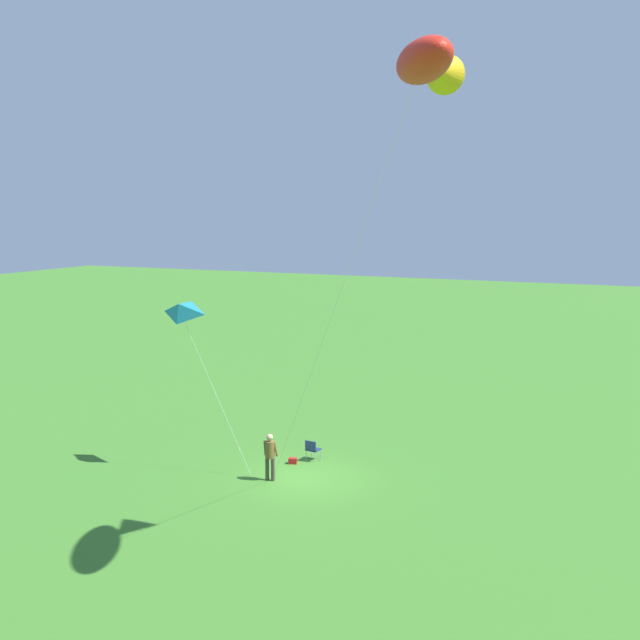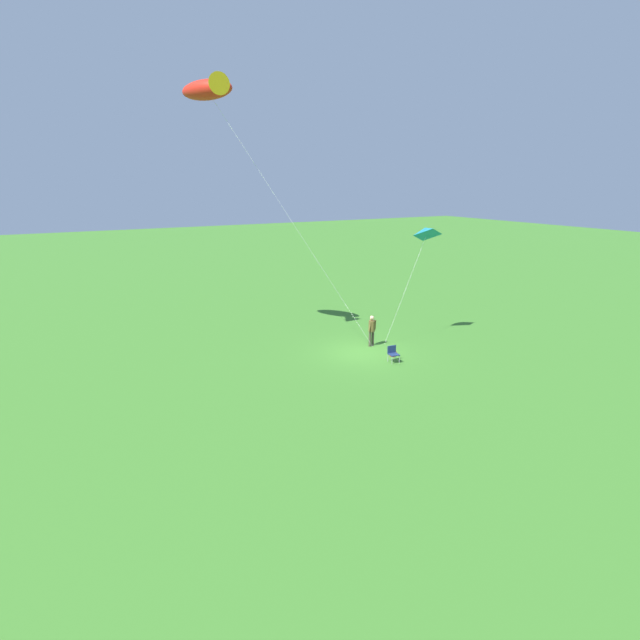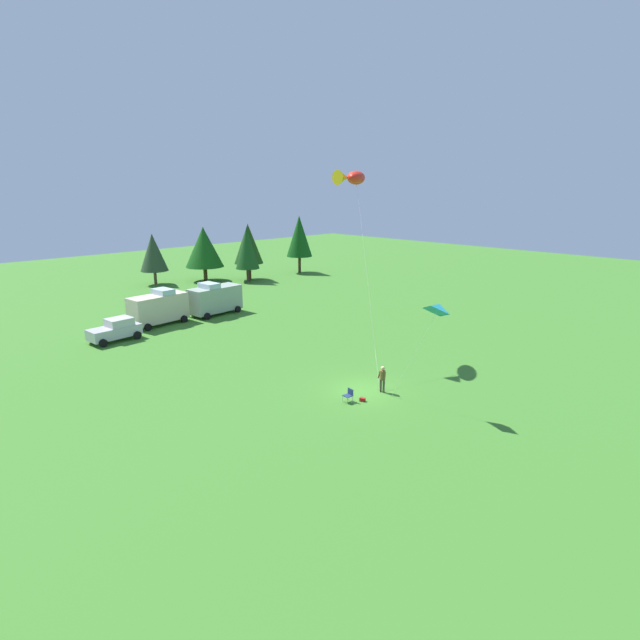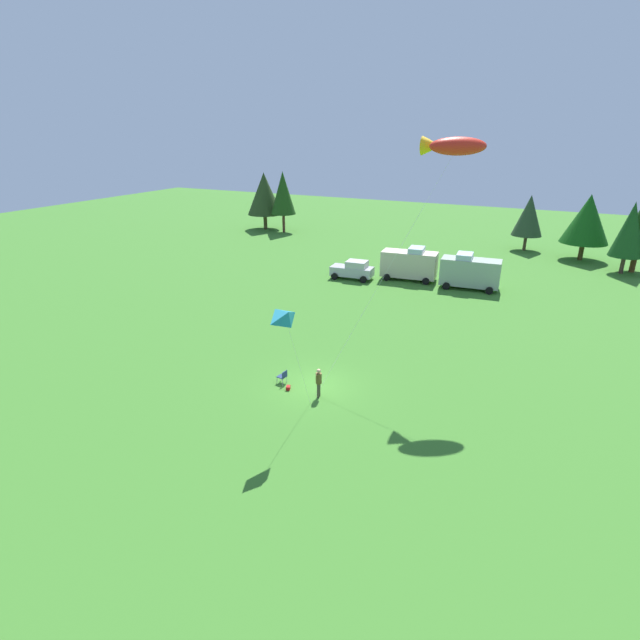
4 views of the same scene
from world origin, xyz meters
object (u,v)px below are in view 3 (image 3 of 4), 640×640
Objects in this scene: folding_chair at (349,394)px; person_kite_flyer at (382,377)px; backpack_on_grass at (362,399)px; van_camper_beige at (159,308)px; van_motorhome_grey at (215,299)px; car_silver_compact at (116,330)px; kite_delta_teal at (439,308)px; kite_large_fish at (353,178)px.

person_kite_flyer is at bearing 176.08° from folding_chair.
van_camper_beige is at bearing 90.71° from backpack_on_grass.
van_motorhome_grey is (6.33, 24.24, 1.16)m from folding_chair.
kite_delta_teal is at bearing -78.32° from car_silver_compact.
person_kite_flyer is 0.27× the size of kite_delta_teal.
person_kite_flyer is 14.92m from kite_large_fish.
van_camper_beige is 29.19m from kite_delta_teal.
car_silver_compact is 23.49m from kite_large_fish.
car_silver_compact is at bearing -81.97° from person_kite_flyer.
van_motorhome_grey is 0.40× the size of kite_large_fish.
van_camper_beige is 0.85× the size of kite_delta_teal.
folding_chair is 24.64m from van_camper_beige.
folding_chair is at bearing -138.42° from kite_large_fish.
kite_delta_teal is at bearing 131.56° from folding_chair.
kite_large_fish is (1.02, -17.73, 11.67)m from van_motorhome_grey.
person_kite_flyer is 0.13× the size of kite_large_fish.
backpack_on_grass is at bearing -94.78° from van_camper_beige.
van_camper_beige is at bearing -7.99° from van_motorhome_grey.
van_motorhome_grey reaches higher than backpack_on_grass.
person_kite_flyer is 0.31× the size of van_motorhome_grey.
van_motorhome_grey reaches higher than folding_chair.
van_camper_beige is (5.13, 2.24, 0.69)m from car_silver_compact.
folding_chair is at bearing -96.28° from van_camper_beige.
car_silver_compact is at bearing 127.42° from kite_large_fish.
kite_large_fish is at bearing -131.62° from folding_chair.
kite_delta_teal is (2.52, -28.73, 4.45)m from van_camper_beige.
van_camper_beige is (0.34, 24.61, 1.16)m from folding_chair.
folding_chair is 22.88m from car_silver_compact.
backpack_on_grass is 7.31m from kite_delta_teal.
backpack_on_grass is at bearing -8.57° from person_kite_flyer.
person_kite_flyer is 24.03m from car_silver_compact.
van_motorhome_grey is at bearing 93.28° from kite_large_fish.
kite_large_fish reaches higher than person_kite_flyer.
folding_chair is 0.06× the size of kite_large_fish.
kite_delta_teal is at bearing 78.62° from van_motorhome_grey.
kite_delta_teal reaches higher than person_kite_flyer.
person_kite_flyer is at bearing -124.06° from kite_large_fish.
kite_large_fish is 13.61m from kite_delta_teal.
kite_large_fish reaches higher than kite_delta_teal.
kite_large_fish reaches higher than car_silver_compact.
backpack_on_grass is 0.02× the size of kite_large_fish.
person_kite_flyer reaches higher than folding_chair.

